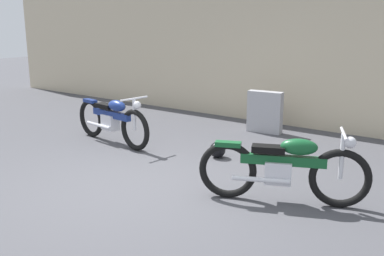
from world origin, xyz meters
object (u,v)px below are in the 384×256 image
Objects in this scene: stone_marker at (265,112)px; helmet at (218,150)px; motorcycle_green at (284,168)px; motorcycle_blue at (112,119)px.

stone_marker is 3.15× the size of helmet.
motorcycle_green is at bearing -59.36° from stone_marker.
motorcycle_blue is at bearing -169.00° from helmet.
motorcycle_green reaches higher than motorcycle_blue.
helmet is at bearing -85.64° from stone_marker.
motorcycle_blue is at bearing -128.52° from stone_marker.
stone_marker is 0.40× the size of motorcycle_blue.
stone_marker is 1.97m from helmet.
helmet is at bearing 124.10° from motorcycle_green.
motorcycle_green reaches higher than stone_marker.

